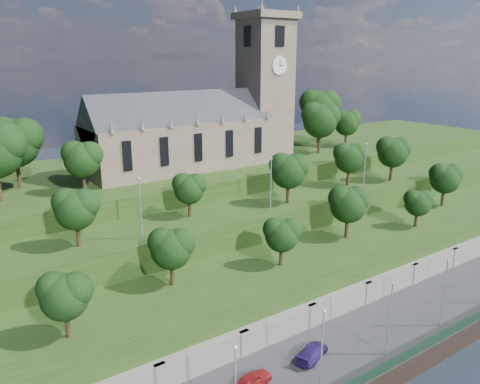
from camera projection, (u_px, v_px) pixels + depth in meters
ground at (415, 375)px, 51.22m from camera, size 320.00×320.00×0.00m
promenade at (372, 341)px, 55.69m from camera, size 160.00×12.00×2.00m
quay_wall at (416, 367)px, 50.88m from camera, size 160.00×0.50×2.20m
fence at (412, 352)px, 50.97m from camera, size 160.00×0.10×1.20m
retaining_wall at (336, 308)px, 60.00m from camera, size 160.00×2.10×5.00m
embankment_lower at (305, 280)px, 64.36m from camera, size 160.00×12.00×8.00m
embankment_upper at (258, 241)px, 72.51m from camera, size 160.00×10.00×12.00m
hilltop at (192, 199)px, 88.71m from camera, size 160.00×32.00×15.00m
church at (205, 122)px, 81.77m from camera, size 38.60×12.35×27.60m
trees_lower at (324, 214)px, 63.99m from camera, size 71.48×8.82×7.84m
trees_upper at (295, 168)px, 71.94m from camera, size 61.06×7.79×8.04m
trees_hilltop at (212, 125)px, 82.06m from camera, size 74.31×16.42×11.76m
lamp_posts_promenade at (390, 314)px, 50.15m from camera, size 60.36×0.36×8.84m
lamp_posts_upper at (271, 180)px, 67.20m from camera, size 40.36×0.36×7.81m
car_left at (253, 379)px, 46.50m from camera, size 4.30×2.12×1.41m
car_right at (312, 352)px, 50.71m from camera, size 5.39×3.68×1.45m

